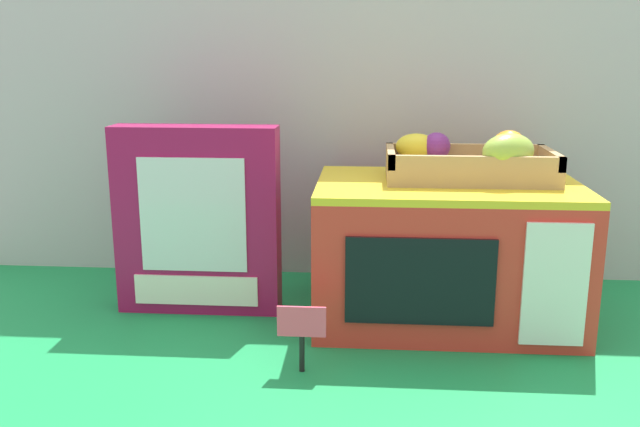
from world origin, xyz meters
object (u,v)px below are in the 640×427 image
toy_microwave (445,251)px  food_groups_crate (473,162)px  cookie_set_box (198,220)px  price_sign (302,329)px

toy_microwave → food_groups_crate: 0.16m
cookie_set_box → toy_microwave: bearing=-1.0°
food_groups_crate → price_sign: food_groups_crate is taller
cookie_set_box → price_sign: 0.32m
food_groups_crate → cookie_set_box: 0.48m
food_groups_crate → cookie_set_box: size_ratio=0.84×
cookie_set_box → price_sign: (0.20, -0.23, -0.10)m
food_groups_crate → cookie_set_box: cookie_set_box is taller
price_sign → toy_microwave: bearing=44.9°
cookie_set_box → price_sign: size_ratio=3.28×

